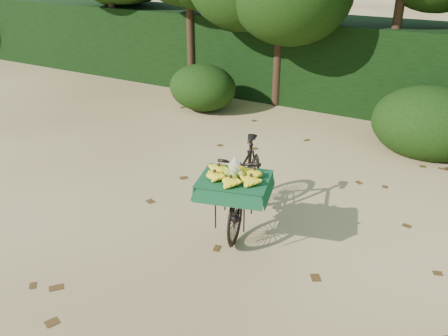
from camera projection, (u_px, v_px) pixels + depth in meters
The scene contains 6 objects.
ground at pixel (224, 251), 5.50m from camera, with size 80.00×80.00×0.00m, color tan.
vendor_bicycle at pixel (245, 183), 5.86m from camera, with size 1.08×1.91×1.08m.
hedge_backdrop at pixel (372, 66), 10.06m from camera, with size 26.00×1.80×1.80m, color black.
tree_row at pixel (335, 15), 9.26m from camera, with size 14.50×2.00×4.00m, color black, non-canonical shape.
bush_clumps at pixel (368, 117), 8.45m from camera, with size 8.80×1.70×0.90m, color black, non-canonical shape.
leaf_litter at pixel (249, 225), 6.01m from camera, with size 7.00×7.30×0.01m, color #442B12, non-canonical shape.
Camera 1 is at (2.28, -3.96, 3.21)m, focal length 38.00 mm.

